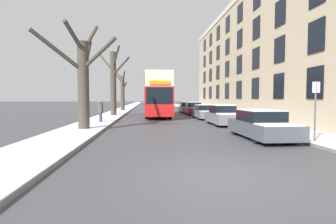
{
  "coord_description": "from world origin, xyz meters",
  "views": [
    {
      "loc": [
        -2.01,
        -6.35,
        1.92
      ],
      "look_at": [
        -0.22,
        15.92,
        0.76
      ],
      "focal_mm": 28.0,
      "sensor_mm": 36.0,
      "label": 1
    }
  ],
  "objects_px": {
    "parked_car_3": "(193,109)",
    "bare_tree_left_0": "(83,77)",
    "parked_car_4": "(187,108)",
    "parked_car_0": "(261,125)",
    "parked_car_1": "(223,115)",
    "pedestrian_left_sidewalk": "(101,111)",
    "bare_tree_left_2": "(122,90)",
    "double_decker_bus": "(157,93)",
    "parked_car_2": "(205,112)",
    "street_sign_post": "(315,109)",
    "bare_tree_left_1": "(113,81)"
  },
  "relations": [
    {
      "from": "parked_car_3",
      "to": "pedestrian_left_sidewalk",
      "type": "bearing_deg",
      "value": -130.32
    },
    {
      "from": "parked_car_3",
      "to": "parked_car_2",
      "type": "bearing_deg",
      "value": -90.0
    },
    {
      "from": "bare_tree_left_2",
      "to": "parked_car_1",
      "type": "height_order",
      "value": "bare_tree_left_2"
    },
    {
      "from": "bare_tree_left_1",
      "to": "parked_car_4",
      "type": "bearing_deg",
      "value": 39.85
    },
    {
      "from": "bare_tree_left_0",
      "to": "double_decker_bus",
      "type": "height_order",
      "value": "bare_tree_left_0"
    },
    {
      "from": "pedestrian_left_sidewalk",
      "to": "street_sign_post",
      "type": "xyz_separation_m",
      "value": [
        10.35,
        -9.83,
        0.53
      ]
    },
    {
      "from": "parked_car_1",
      "to": "pedestrian_left_sidewalk",
      "type": "height_order",
      "value": "pedestrian_left_sidewalk"
    },
    {
      "from": "double_decker_bus",
      "to": "parked_car_3",
      "type": "height_order",
      "value": "double_decker_bus"
    },
    {
      "from": "parked_car_0",
      "to": "street_sign_post",
      "type": "bearing_deg",
      "value": -54.19
    },
    {
      "from": "bare_tree_left_2",
      "to": "double_decker_bus",
      "type": "distance_m",
      "value": 12.53
    },
    {
      "from": "parked_car_2",
      "to": "parked_car_4",
      "type": "relative_size",
      "value": 1.12
    },
    {
      "from": "bare_tree_left_0",
      "to": "bare_tree_left_2",
      "type": "xyz_separation_m",
      "value": [
        -0.02,
        24.1,
        -0.02
      ]
    },
    {
      "from": "bare_tree_left_0",
      "to": "parked_car_2",
      "type": "xyz_separation_m",
      "value": [
        9.17,
        8.8,
        -2.51
      ]
    },
    {
      "from": "parked_car_1",
      "to": "parked_car_4",
      "type": "distance_m",
      "value": 16.99
    },
    {
      "from": "bare_tree_left_0",
      "to": "parked_car_0",
      "type": "bearing_deg",
      "value": -20.87
    },
    {
      "from": "parked_car_0",
      "to": "street_sign_post",
      "type": "height_order",
      "value": "street_sign_post"
    },
    {
      "from": "bare_tree_left_0",
      "to": "parked_car_4",
      "type": "xyz_separation_m",
      "value": [
        9.17,
        19.93,
        -2.47
      ]
    },
    {
      "from": "pedestrian_left_sidewalk",
      "to": "parked_car_0",
      "type": "bearing_deg",
      "value": -154.77
    },
    {
      "from": "bare_tree_left_1",
      "to": "parked_car_0",
      "type": "height_order",
      "value": "bare_tree_left_1"
    },
    {
      "from": "parked_car_3",
      "to": "parked_car_1",
      "type": "bearing_deg",
      "value": -90.0
    },
    {
      "from": "bare_tree_left_0",
      "to": "bare_tree_left_1",
      "type": "relative_size",
      "value": 0.92
    },
    {
      "from": "bare_tree_left_1",
      "to": "parked_car_4",
      "type": "distance_m",
      "value": 12.1
    },
    {
      "from": "bare_tree_left_2",
      "to": "street_sign_post",
      "type": "bearing_deg",
      "value": -70.3
    },
    {
      "from": "bare_tree_left_1",
      "to": "parked_car_0",
      "type": "relative_size",
      "value": 1.58
    },
    {
      "from": "parked_car_0",
      "to": "parked_car_4",
      "type": "relative_size",
      "value": 1.14
    },
    {
      "from": "bare_tree_left_0",
      "to": "bare_tree_left_1",
      "type": "distance_m",
      "value": 12.44
    },
    {
      "from": "bare_tree_left_0",
      "to": "pedestrian_left_sidewalk",
      "type": "xyz_separation_m",
      "value": [
        0.21,
        4.41,
        -2.16
      ]
    },
    {
      "from": "parked_car_1",
      "to": "pedestrian_left_sidewalk",
      "type": "bearing_deg",
      "value": 170.69
    },
    {
      "from": "parked_car_1",
      "to": "street_sign_post",
      "type": "bearing_deg",
      "value": -80.55
    },
    {
      "from": "bare_tree_left_0",
      "to": "bare_tree_left_2",
      "type": "distance_m",
      "value": 24.1
    },
    {
      "from": "bare_tree_left_0",
      "to": "bare_tree_left_1",
      "type": "height_order",
      "value": "bare_tree_left_1"
    },
    {
      "from": "parked_car_1",
      "to": "parked_car_2",
      "type": "bearing_deg",
      "value": 90.0
    },
    {
      "from": "parked_car_0",
      "to": "pedestrian_left_sidewalk",
      "type": "distance_m",
      "value": 11.95
    },
    {
      "from": "parked_car_3",
      "to": "street_sign_post",
      "type": "relative_size",
      "value": 1.5
    },
    {
      "from": "parked_car_4",
      "to": "parked_car_0",
      "type": "bearing_deg",
      "value": -90.0
    },
    {
      "from": "bare_tree_left_2",
      "to": "parked_car_2",
      "type": "distance_m",
      "value": 18.02
    },
    {
      "from": "parked_car_0",
      "to": "bare_tree_left_2",
      "type": "bearing_deg",
      "value": 108.4
    },
    {
      "from": "pedestrian_left_sidewalk",
      "to": "street_sign_post",
      "type": "height_order",
      "value": "street_sign_post"
    },
    {
      "from": "bare_tree_left_0",
      "to": "parked_car_0",
      "type": "distance_m",
      "value": 10.12
    },
    {
      "from": "bare_tree_left_1",
      "to": "parked_car_0",
      "type": "distance_m",
      "value": 18.54
    },
    {
      "from": "parked_car_1",
      "to": "pedestrian_left_sidewalk",
      "type": "relative_size",
      "value": 2.31
    },
    {
      "from": "parked_car_3",
      "to": "bare_tree_left_0",
      "type": "bearing_deg",
      "value": -121.5
    },
    {
      "from": "bare_tree_left_0",
      "to": "parked_car_3",
      "type": "xyz_separation_m",
      "value": [
        9.17,
        14.96,
        -2.44
      ]
    },
    {
      "from": "parked_car_3",
      "to": "pedestrian_left_sidewalk",
      "type": "distance_m",
      "value": 13.84
    },
    {
      "from": "parked_car_3",
      "to": "bare_tree_left_2",
      "type": "bearing_deg",
      "value": 135.11
    },
    {
      "from": "bare_tree_left_0",
      "to": "street_sign_post",
      "type": "bearing_deg",
      "value": -27.19
    },
    {
      "from": "parked_car_0",
      "to": "street_sign_post",
      "type": "distance_m",
      "value": 2.53
    },
    {
      "from": "parked_car_4",
      "to": "street_sign_post",
      "type": "height_order",
      "value": "street_sign_post"
    },
    {
      "from": "bare_tree_left_2",
      "to": "street_sign_post",
      "type": "height_order",
      "value": "bare_tree_left_2"
    },
    {
      "from": "bare_tree_left_1",
      "to": "parked_car_4",
      "type": "height_order",
      "value": "bare_tree_left_1"
    }
  ]
}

